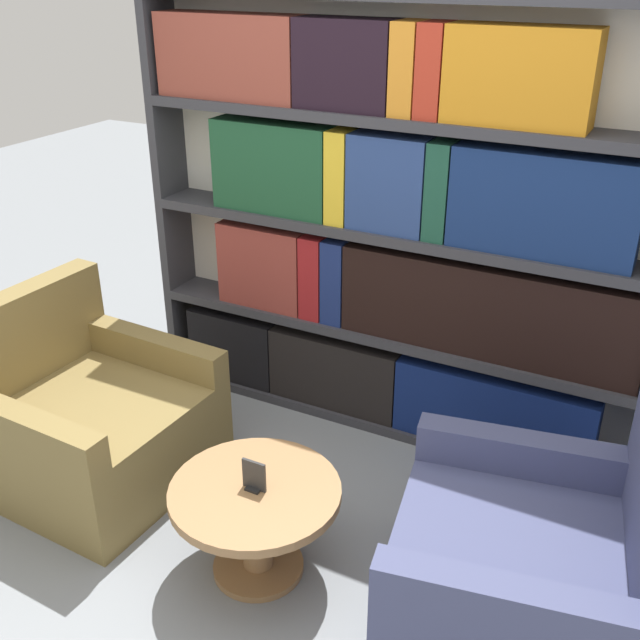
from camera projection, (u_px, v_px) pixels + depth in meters
ground_plane at (253, 578)px, 3.10m from camera, size 14.00×14.00×0.00m
bookshelf at (391, 237)px, 3.70m from camera, size 2.65×0.30×2.20m
armchair_left at (87, 421)px, 3.62m from camera, size 0.99×0.97×0.90m
armchair_right at (535, 573)px, 2.73m from camera, size 1.10×1.08×0.90m
coffee_table at (256, 512)px, 3.02m from camera, size 0.69×0.69×0.42m
table_sign at (254, 477)px, 2.94m from camera, size 0.10×0.06×0.13m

